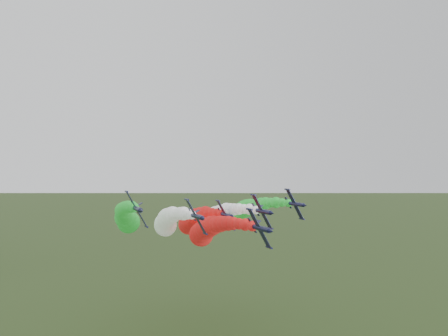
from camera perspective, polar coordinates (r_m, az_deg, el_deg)
The scene contains 6 objects.
jet_lead at distance 129.92m, azimuth -2.27°, elevation -8.10°, with size 14.72×68.42×17.83m.
jet_inner_left at distance 140.99m, azimuth -7.43°, elevation -6.96°, with size 14.24×67.93×17.35m.
jet_inner_right at distance 143.13m, azimuth -1.39°, elevation -6.57°, with size 14.06×67.76×17.18m.
jet_outer_left at distance 142.61m, azimuth -12.66°, elevation -6.27°, with size 14.70×68.40×17.82m.
jet_outer_right at distance 155.40m, azimuth 2.27°, elevation -5.78°, with size 14.44×68.14×17.55m.
jet_trail at distance 159.94m, azimuth -4.28°, elevation -6.84°, with size 14.70×68.40×17.81m.
Camera 1 is at (-41.61, -95.63, 54.14)m, focal length 35.00 mm.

